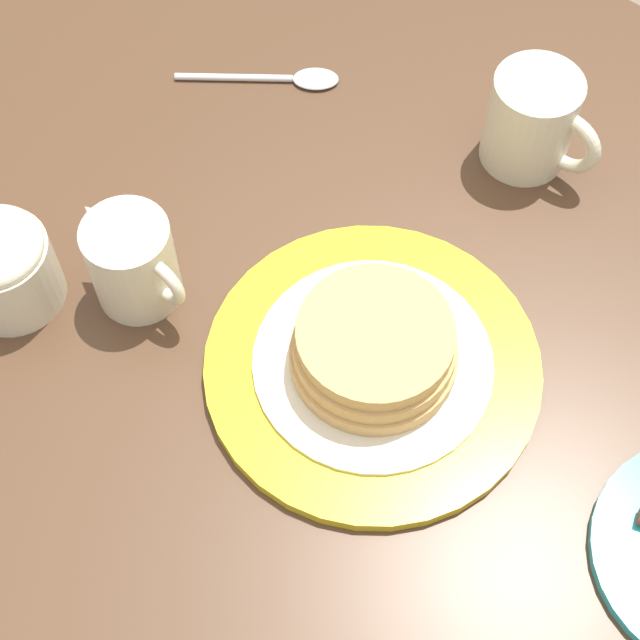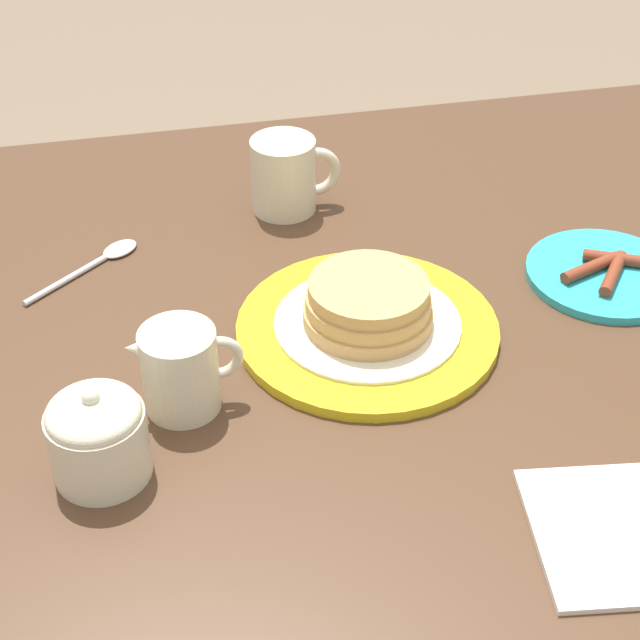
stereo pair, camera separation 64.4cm
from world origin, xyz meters
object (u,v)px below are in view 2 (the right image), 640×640
side_plate_bacon (605,273)px  pancake_plate (368,317)px  creamer_pitcher (180,368)px  coffee_mug (286,174)px  sugar_bowl (97,435)px  spoon (102,259)px

side_plate_bacon → pancake_plate: bearing=-172.2°
creamer_pitcher → pancake_plate: bearing=19.2°
coffee_mug → sugar_bowl: size_ratio=1.17×
pancake_plate → sugar_bowl: sugar_bowl is taller
creamer_pitcher → spoon: creamer_pitcher is taller
creamer_pitcher → sugar_bowl: (-0.08, -0.07, -0.00)m
side_plate_bacon → sugar_bowl: 0.60m
creamer_pitcher → spoon: size_ratio=0.82×
sugar_bowl → spoon: (0.01, 0.34, -0.04)m
creamer_pitcher → spoon: 0.28m
pancake_plate → side_plate_bacon: pancake_plate is taller
coffee_mug → creamer_pitcher: (-0.17, -0.34, -0.00)m
coffee_mug → spoon: (-0.23, -0.07, -0.04)m
pancake_plate → sugar_bowl: size_ratio=2.87×
coffee_mug → pancake_plate: bearing=-82.8°
creamer_pitcher → side_plate_bacon: bearing=12.6°
creamer_pitcher → coffee_mug: bearing=63.9°
pancake_plate → creamer_pitcher: size_ratio=2.46×
side_plate_bacon → creamer_pitcher: creamer_pitcher is taller
sugar_bowl → spoon: sugar_bowl is taller
pancake_plate → creamer_pitcher: (-0.20, -0.07, 0.02)m
side_plate_bacon → coffee_mug: coffee_mug is taller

